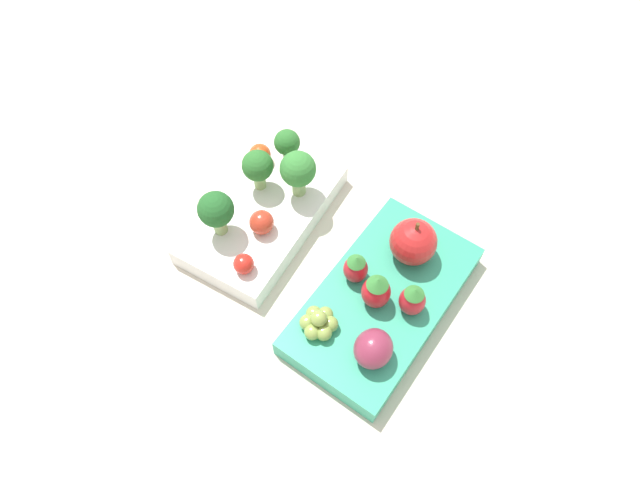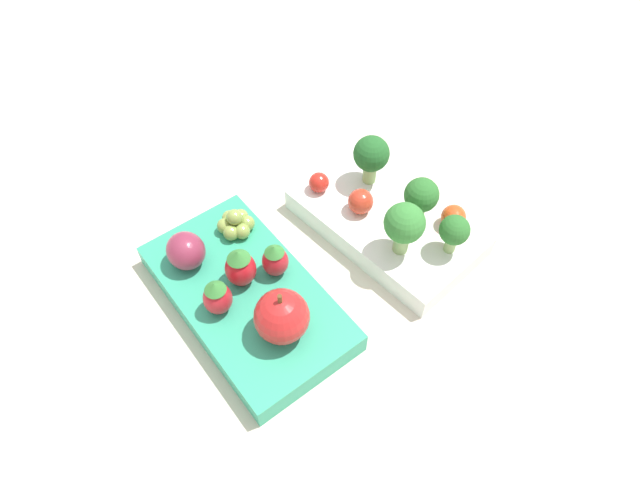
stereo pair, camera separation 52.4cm
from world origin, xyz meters
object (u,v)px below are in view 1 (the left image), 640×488
broccoli_floret_0 (216,210)px  apple (413,242)px  strawberry_1 (356,268)px  bento_box_fruit (383,300)px  plum (373,349)px  broccoli_floret_1 (258,167)px  cherry_tomato_2 (260,154)px  bento_box_savoury (263,214)px  strawberry_0 (376,291)px  cherry_tomato_0 (244,264)px  grape_cluster (319,323)px  broccoli_floret_3 (298,170)px  strawberry_2 (413,300)px  cherry_tomato_1 (262,222)px  broccoli_floret_2 (287,143)px

broccoli_floret_0 → apple: bearing=-64.3°
broccoli_floret_0 → strawberry_1: bearing=-77.6°
bento_box_fruit → strawberry_1: size_ratio=5.64×
bento_box_fruit → plum: 0.07m
bento_box_fruit → broccoli_floret_1: 0.20m
bento_box_fruit → cherry_tomato_2: 0.22m
bento_box_savoury → strawberry_0: (-0.03, -0.16, 0.03)m
cherry_tomato_0 → grape_cluster: bearing=-95.6°
broccoli_floret_3 → plum: broccoli_floret_3 is taller
bento_box_fruit → grape_cluster: size_ratio=5.73×
plum → grape_cluster: bearing=93.8°
cherry_tomato_0 → plum: (-0.01, -0.16, 0.01)m
broccoli_floret_1 → cherry_tomato_2: size_ratio=2.12×
strawberry_1 → cherry_tomato_2: bearing=68.7°
broccoli_floret_3 → grape_cluster: bearing=-138.0°
bento_box_savoury → broccoli_floret_0: bearing=159.4°
strawberry_1 → strawberry_2: bearing=-89.3°
broccoli_floret_0 → broccoli_floret_3: 0.10m
cherry_tomato_0 → cherry_tomato_1: size_ratio=0.81×
apple → strawberry_0: size_ratio=1.28×
bento_box_fruit → grape_cluster: grape_cluster is taller
broccoli_floret_0 → broccoli_floret_2: broccoli_floret_0 is taller
cherry_tomato_1 → broccoli_floret_0: bearing=125.7°
bento_box_savoury → cherry_tomato_1: bearing=-141.2°
bento_box_savoury → broccoli_floret_0: 0.07m
broccoli_floret_1 → cherry_tomato_0: size_ratio=2.47×
strawberry_1 → strawberry_0: bearing=-110.9°
broccoli_floret_2 → plum: (-0.15, -0.21, -0.01)m
broccoli_floret_1 → cherry_tomato_0: 0.11m
cherry_tomato_1 → apple: (0.06, -0.15, 0.01)m
broccoli_floret_1 → broccoli_floret_3: bearing=-66.8°
broccoli_floret_0 → apple: size_ratio=1.01×
broccoli_floret_0 → broccoli_floret_2: 0.12m
plum → grape_cluster: (-0.00, 0.06, -0.01)m
bento_box_savoury → bento_box_fruit: same height
cherry_tomato_1 → grape_cluster: 0.13m
strawberry_0 → grape_cluster: 0.06m
bento_box_savoury → broccoli_floret_3: 0.07m
broccoli_floret_2 → grape_cluster: bearing=-136.1°
broccoli_floret_2 → broccoli_floret_3: bearing=-129.5°
broccoli_floret_0 → cherry_tomato_0: bearing=-115.0°
broccoli_floret_1 → strawberry_2: 0.22m
apple → cherry_tomato_1: bearing=113.0°
bento_box_fruit → grape_cluster: bearing=152.2°
strawberry_0 → grape_cluster: bearing=150.9°
broccoli_floret_3 → cherry_tomato_1: size_ratio=2.28×
broccoli_floret_0 → cherry_tomato_1: broccoli_floret_0 is taller
bento_box_savoury → broccoli_floret_2: size_ratio=4.49×
broccoli_floret_3 → strawberry_0: size_ratio=1.35×
broccoli_floret_2 → strawberry_2: size_ratio=1.12×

